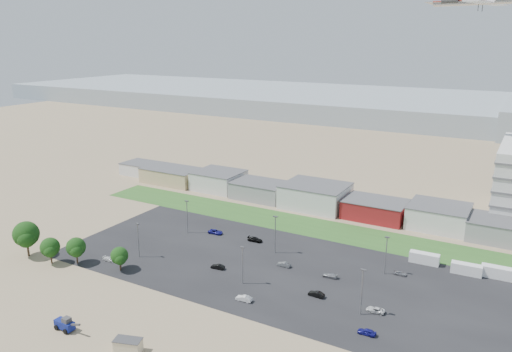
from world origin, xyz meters
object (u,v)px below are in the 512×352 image
Objects in this scene: parked_car_10 at (109,259)px; parked_car_13 at (244,298)px; telehandler at (64,323)px; parked_car_2 at (367,332)px; parked_car_1 at (316,294)px; parked_car_4 at (218,267)px; parked_car_9 at (215,232)px; tree_far_left at (26,237)px; parked_car_7 at (284,264)px; parked_car_12 at (330,275)px; portable_shed at (128,346)px; parked_car_0 at (375,310)px; box_trailer_a at (424,258)px; parked_car_8 at (400,273)px; parked_car_6 at (255,239)px.

parked_car_13 is at bearing -95.03° from parked_car_10.
parked_car_2 is at bearing 29.93° from telehandler.
parked_car_1 reaches higher than parked_car_4.
parked_car_9 is at bearing -29.70° from parked_car_10.
parked_car_9 is (36.13, 38.91, -5.02)m from tree_far_left.
parked_car_12 is (12.90, 0.13, -0.05)m from parked_car_7.
portable_shed is 1.31× the size of parked_car_0.
parked_car_12 is (-15.83, 19.94, -0.09)m from parked_car_2.
tree_far_left is 80.64m from parked_car_1.
parked_car_10 is at bearing -94.04° from parked_car_13.
parked_car_8 is (-3.84, -10.25, -0.89)m from box_trailer_a.
box_trailer_a reaches higher than portable_shed.
parked_car_2 is at bearing 60.86° from parked_car_1.
parked_car_8 is (37.49, 58.18, -0.79)m from portable_shed.
parked_car_13 is at bearing -158.57° from parked_car_6.
parked_car_2 is at bearing 53.99° from parked_car_7.
box_trailer_a is at bearing -66.09° from parked_car_10.
parked_car_13 is (-31.81, -40.93, -0.79)m from box_trailer_a.
parked_car_9 reaches higher than parked_car_12.
parked_car_7 is at bearing -112.66° from parked_car_0.
portable_shed reaches higher than parked_car_0.
telehandler reaches higher than parked_car_8.
box_trailer_a is 1.89× the size of parked_car_0.
parked_car_4 is 0.99× the size of parked_car_10.
parked_car_0 is 29.65m from parked_car_7.
parked_car_10 is at bearing -65.92° from parked_car_7.
parked_car_1 is 17.28m from parked_car_7.
parked_car_4 is at bearing -149.02° from box_trailer_a.
parked_car_6 is 1.15× the size of parked_car_13.
parked_car_7 is at bearing -149.48° from box_trailer_a.
telehandler is 1.59× the size of parked_car_9.
parked_car_0 is 1.08× the size of parked_car_2.
parked_car_12 is (27.82, -10.67, -0.10)m from parked_car_6.
parked_car_1 is at bearing 81.98° from parked_car_4.
parked_car_10 is at bearing 134.26° from parked_car_6.
box_trailer_a is 2.03× the size of parked_car_2.
parked_car_8 is at bearing 147.94° from parked_car_1.
portable_shed is 0.47× the size of tree_far_left.
parked_car_13 is at bearing 46.78° from parked_car_4.
parked_car_13 is (9.52, 27.51, -0.69)m from portable_shed.
parked_car_7 is (14.44, 9.77, -0.00)m from parked_car_4.
tree_far_left is 3.04× the size of parked_car_7.
parked_car_10 is (-27.72, -31.15, -0.12)m from parked_car_6.
parked_car_6 reaches higher than parked_car_9.
parked_car_8 is at bearing 108.60° from parked_car_4.
box_trailer_a reaches higher than parked_car_6.
parked_car_13 is at bearing -71.98° from parked_car_0.
parked_car_0 is 9.39m from parked_car_2.
portable_shed is 61.14m from parked_car_9.
parked_car_10 is (-71.38, -0.54, -0.10)m from parked_car_2.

